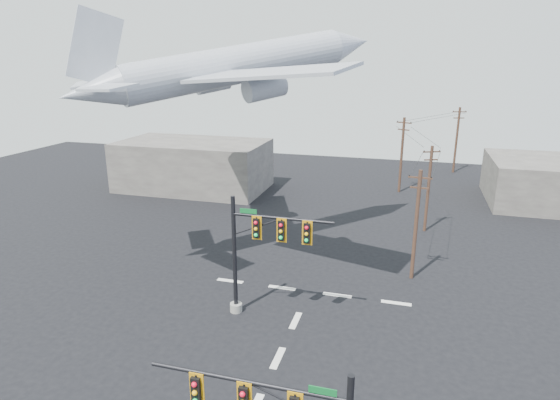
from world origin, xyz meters
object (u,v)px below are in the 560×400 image
(utility_pole_d, at_px, (457,139))
(utility_pole_b, at_px, (428,187))
(airliner, at_px, (238,66))
(utility_pole_c, at_px, (402,154))
(signal_mast_far, at_px, (257,252))
(utility_pole_a, at_px, (416,223))

(utility_pole_d, bearing_deg, utility_pole_b, -113.57)
(utility_pole_b, bearing_deg, airliner, -167.16)
(utility_pole_c, distance_m, utility_pole_d, 14.73)
(signal_mast_far, relative_size, utility_pole_c, 0.86)
(utility_pole_b, distance_m, utility_pole_c, 13.75)
(utility_pole_a, relative_size, utility_pole_c, 0.91)
(utility_pole_a, bearing_deg, utility_pole_c, 99.19)
(utility_pole_c, bearing_deg, airliner, -93.08)
(utility_pole_b, height_order, utility_pole_c, utility_pole_c)
(utility_pole_a, xyz_separation_m, utility_pole_d, (5.34, 37.05, 0.53))
(signal_mast_far, bearing_deg, utility_pole_b, 61.18)
(utility_pole_b, distance_m, utility_pole_d, 26.65)
(utility_pole_a, relative_size, airliner, 0.39)
(signal_mast_far, bearing_deg, utility_pole_a, 41.23)
(signal_mast_far, xyz_separation_m, utility_pole_b, (10.44, 18.98, -0.08))
(utility_pole_a, bearing_deg, airliner, -176.04)
(signal_mast_far, height_order, utility_pole_d, utility_pole_d)
(utility_pole_c, bearing_deg, utility_pole_b, -54.82)
(utility_pole_a, bearing_deg, signal_mast_far, -133.92)
(utility_pole_b, xyz_separation_m, utility_pole_d, (4.28, 26.29, 0.58))
(utility_pole_d, bearing_deg, utility_pole_a, -112.53)
(utility_pole_c, height_order, utility_pole_d, utility_pole_d)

